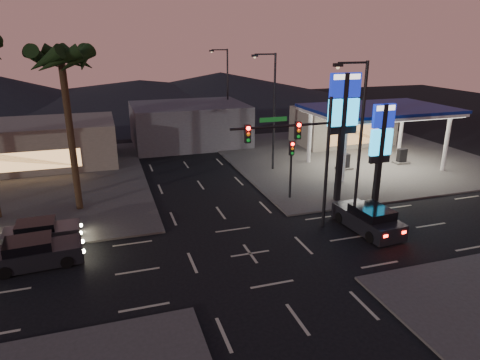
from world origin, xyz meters
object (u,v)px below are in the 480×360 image
object	(u,v)px
gas_station	(379,111)
suv_station	(368,219)
car_lane_b_front	(41,233)
pylon_sign_tall	(343,113)
traffic_signal_mast	(301,147)
car_lane_a_front	(35,253)
pylon_sign_short	(381,138)

from	to	relation	value
gas_station	suv_station	xyz separation A→B (m)	(-8.20, -11.39, -4.34)
gas_station	suv_station	distance (m)	14.69
car_lane_b_front	pylon_sign_tall	bearing A→B (deg)	1.92
traffic_signal_mast	car_lane_a_front	size ratio (longest dim) A/B	1.70
traffic_signal_mast	pylon_sign_tall	bearing A→B (deg)	36.52
gas_station	car_lane_b_front	world-z (taller)	gas_station
gas_station	car_lane_b_front	distance (m)	28.18
pylon_sign_short	traffic_signal_mast	distance (m)	7.69
suv_station	gas_station	bearing A→B (deg)	54.24
pylon_sign_tall	pylon_sign_short	world-z (taller)	pylon_sign_tall
pylon_sign_short	traffic_signal_mast	world-z (taller)	traffic_signal_mast
traffic_signal_mast	suv_station	bearing A→B (deg)	-18.77
pylon_sign_tall	pylon_sign_short	bearing A→B (deg)	-21.80
pylon_sign_short	car_lane_a_front	size ratio (longest dim) A/B	1.49
car_lane_a_front	car_lane_b_front	distance (m)	2.60
traffic_signal_mast	suv_station	distance (m)	6.20
pylon_sign_tall	traffic_signal_mast	xyz separation A→B (m)	(-4.74, -3.51, -1.17)
traffic_signal_mast	car_lane_a_front	world-z (taller)	traffic_signal_mast
pylon_sign_tall	pylon_sign_short	size ratio (longest dim) A/B	1.29
pylon_sign_short	car_lane_a_front	distance (m)	22.38
gas_station	traffic_signal_mast	xyz separation A→B (m)	(-12.24, -10.01, 0.15)
pylon_sign_tall	traffic_signal_mast	bearing A→B (deg)	-143.48
gas_station	pylon_sign_tall	world-z (taller)	pylon_sign_tall
car_lane_b_front	pylon_sign_short	bearing A→B (deg)	-0.91
car_lane_b_front	suv_station	bearing A→B (deg)	-12.77
pylon_sign_tall	car_lane_b_front	distance (m)	20.24
pylon_sign_tall	gas_station	bearing A→B (deg)	40.91
pylon_sign_tall	pylon_sign_short	distance (m)	3.20
traffic_signal_mast	suv_station	xyz separation A→B (m)	(4.04, -1.37, -4.49)
car_lane_a_front	gas_station	bearing A→B (deg)	19.92
gas_station	suv_station	bearing A→B (deg)	-125.76
car_lane_a_front	pylon_sign_short	bearing A→B (deg)	5.86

